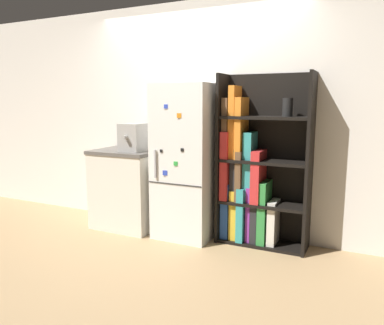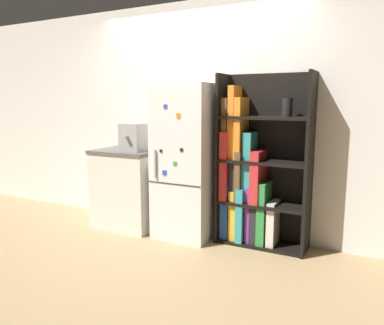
{
  "view_description": "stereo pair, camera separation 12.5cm",
  "coord_description": "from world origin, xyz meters",
  "views": [
    {
      "loc": [
        1.8,
        -3.46,
        1.49
      ],
      "look_at": [
        0.08,
        0.15,
        0.84
      ],
      "focal_mm": 35.0,
      "sensor_mm": 36.0,
      "label": 1
    },
    {
      "loc": [
        1.92,
        -3.4,
        1.49
      ],
      "look_at": [
        0.08,
        0.15,
        0.84
      ],
      "focal_mm": 35.0,
      "sensor_mm": 36.0,
      "label": 2
    }
  ],
  "objects": [
    {
      "name": "ground_plane",
      "position": [
        0.0,
        0.0,
        0.0
      ],
      "size": [
        16.0,
        16.0,
        0.0
      ],
      "primitive_type": "plane",
      "color": "tan"
    },
    {
      "name": "espresso_machine",
      "position": [
        -0.64,
        0.1,
        1.09
      ],
      "size": [
        0.26,
        0.34,
        0.32
      ],
      "color": "#A5A39E",
      "rests_on": "kitchen_counter"
    },
    {
      "name": "kitchen_counter",
      "position": [
        -0.77,
        0.15,
        0.47
      ],
      "size": [
        0.77,
        0.61,
        0.93
      ],
      "color": "silver",
      "rests_on": "ground_plane"
    },
    {
      "name": "bookshelf",
      "position": [
        0.72,
        0.3,
        0.73
      ],
      "size": [
        0.93,
        0.36,
        1.78
      ],
      "color": "black",
      "rests_on": "ground_plane"
    },
    {
      "name": "refrigerator",
      "position": [
        -0.0,
        0.17,
        0.84
      ],
      "size": [
        0.63,
        0.58,
        1.68
      ],
      "color": "white",
      "rests_on": "ground_plane"
    },
    {
      "name": "wall_back",
      "position": [
        0.0,
        0.47,
        1.3
      ],
      "size": [
        8.0,
        0.05,
        2.6
      ],
      "color": "white",
      "rests_on": "ground_plane"
    }
  ]
}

